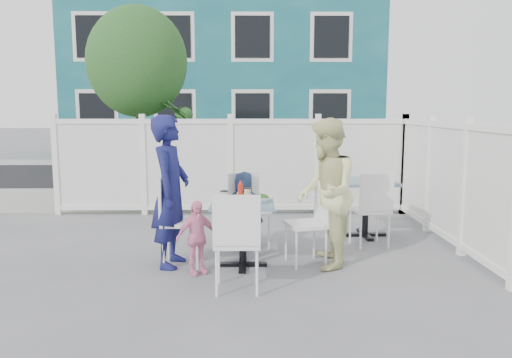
{
  "coord_description": "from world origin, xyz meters",
  "views": [
    {
      "loc": [
        0.43,
        -5.86,
        1.77
      ],
      "look_at": [
        0.5,
        -0.01,
        0.94
      ],
      "focal_mm": 35.0,
      "sensor_mm": 36.0,
      "label": 1
    }
  ],
  "objects_px": {
    "main_table": "(243,217)",
    "chair_left": "(174,214)",
    "chair_back": "(247,205)",
    "woman": "(326,193)",
    "boy": "(244,210)",
    "toddler": "(196,238)",
    "spare_table": "(366,193)",
    "man": "(171,191)",
    "chair_right": "(313,216)",
    "utility_cabinet": "(95,166)",
    "chair_near": "(237,235)"
  },
  "relations": [
    {
      "from": "main_table",
      "to": "chair_left",
      "type": "relative_size",
      "value": 0.72
    },
    {
      "from": "chair_back",
      "to": "woman",
      "type": "height_order",
      "value": "woman"
    },
    {
      "from": "main_table",
      "to": "chair_left",
      "type": "distance_m",
      "value": 0.78
    },
    {
      "from": "chair_left",
      "to": "boy",
      "type": "xyz_separation_m",
      "value": [
        0.78,
        0.72,
        -0.1
      ]
    },
    {
      "from": "toddler",
      "to": "main_table",
      "type": "bearing_deg",
      "value": -4.67
    },
    {
      "from": "spare_table",
      "to": "chair_back",
      "type": "distance_m",
      "value": 1.73
    },
    {
      "from": "spare_table",
      "to": "woman",
      "type": "relative_size",
      "value": 0.47
    },
    {
      "from": "woman",
      "to": "man",
      "type": "bearing_deg",
      "value": -87.91
    },
    {
      "from": "main_table",
      "to": "chair_left",
      "type": "height_order",
      "value": "chair_left"
    },
    {
      "from": "main_table",
      "to": "chair_back",
      "type": "bearing_deg",
      "value": 86.79
    },
    {
      "from": "chair_right",
      "to": "man",
      "type": "height_order",
      "value": "man"
    },
    {
      "from": "chair_back",
      "to": "boy",
      "type": "bearing_deg",
      "value": -32.06
    },
    {
      "from": "main_table",
      "to": "man",
      "type": "xyz_separation_m",
      "value": [
        -0.81,
        0.05,
        0.28
      ]
    },
    {
      "from": "spare_table",
      "to": "woman",
      "type": "bearing_deg",
      "value": -119.85
    },
    {
      "from": "chair_right",
      "to": "chair_back",
      "type": "distance_m",
      "value": 1.02
    },
    {
      "from": "utility_cabinet",
      "to": "chair_right",
      "type": "xyz_separation_m",
      "value": [
        3.81,
        -4.31,
        -0.09
      ]
    },
    {
      "from": "man",
      "to": "toddler",
      "type": "relative_size",
      "value": 2.12
    },
    {
      "from": "spare_table",
      "to": "chair_near",
      "type": "relative_size",
      "value": 0.8
    },
    {
      "from": "chair_right",
      "to": "chair_left",
      "type": "bearing_deg",
      "value": 76.93
    },
    {
      "from": "chair_near",
      "to": "chair_right",
      "type": "bearing_deg",
      "value": 47.39
    },
    {
      "from": "chair_near",
      "to": "boy",
      "type": "relative_size",
      "value": 1.0
    },
    {
      "from": "chair_left",
      "to": "man",
      "type": "bearing_deg",
      "value": -48.47
    },
    {
      "from": "utility_cabinet",
      "to": "chair_left",
      "type": "distance_m",
      "value": 4.88
    },
    {
      "from": "utility_cabinet",
      "to": "woman",
      "type": "distance_m",
      "value": 5.92
    },
    {
      "from": "woman",
      "to": "boy",
      "type": "height_order",
      "value": "woman"
    },
    {
      "from": "utility_cabinet",
      "to": "chair_near",
      "type": "bearing_deg",
      "value": -56.98
    },
    {
      "from": "utility_cabinet",
      "to": "man",
      "type": "distance_m",
      "value": 4.89
    },
    {
      "from": "spare_table",
      "to": "chair_near",
      "type": "distance_m",
      "value": 2.76
    },
    {
      "from": "toddler",
      "to": "boy",
      "type": "bearing_deg",
      "value": 32.59
    },
    {
      "from": "chair_back",
      "to": "man",
      "type": "relative_size",
      "value": 0.56
    },
    {
      "from": "utility_cabinet",
      "to": "boy",
      "type": "xyz_separation_m",
      "value": [
        3.01,
        -3.62,
        -0.15
      ]
    },
    {
      "from": "utility_cabinet",
      "to": "chair_left",
      "type": "height_order",
      "value": "utility_cabinet"
    },
    {
      "from": "chair_near",
      "to": "boy",
      "type": "bearing_deg",
      "value": 88.05
    },
    {
      "from": "utility_cabinet",
      "to": "man",
      "type": "xyz_separation_m",
      "value": [
        2.2,
        -4.36,
        0.21
      ]
    },
    {
      "from": "chair_left",
      "to": "boy",
      "type": "bearing_deg",
      "value": 131.76
    },
    {
      "from": "utility_cabinet",
      "to": "chair_left",
      "type": "relative_size",
      "value": 1.26
    },
    {
      "from": "utility_cabinet",
      "to": "chair_near",
      "type": "xyz_separation_m",
      "value": [
        2.97,
        -5.24,
        -0.07
      ]
    },
    {
      "from": "chair_near",
      "to": "woman",
      "type": "height_order",
      "value": "woman"
    },
    {
      "from": "chair_near",
      "to": "man",
      "type": "height_order",
      "value": "man"
    },
    {
      "from": "utility_cabinet",
      "to": "chair_near",
      "type": "distance_m",
      "value": 6.02
    },
    {
      "from": "chair_back",
      "to": "chair_left",
      "type": "bearing_deg",
      "value": 16.73
    },
    {
      "from": "main_table",
      "to": "woman",
      "type": "distance_m",
      "value": 0.96
    },
    {
      "from": "toddler",
      "to": "chair_near",
      "type": "bearing_deg",
      "value": -84.08
    },
    {
      "from": "utility_cabinet",
      "to": "main_table",
      "type": "height_order",
      "value": "utility_cabinet"
    },
    {
      "from": "main_table",
      "to": "spare_table",
      "type": "xyz_separation_m",
      "value": [
        1.69,
        1.32,
        0.04
      ]
    },
    {
      "from": "chair_left",
      "to": "man",
      "type": "distance_m",
      "value": 0.26
    },
    {
      "from": "chair_left",
      "to": "chair_right",
      "type": "height_order",
      "value": "chair_left"
    },
    {
      "from": "chair_right",
      "to": "boy",
      "type": "distance_m",
      "value": 1.06
    },
    {
      "from": "chair_left",
      "to": "chair_right",
      "type": "xyz_separation_m",
      "value": [
        1.57,
        0.02,
        -0.04
      ]
    },
    {
      "from": "utility_cabinet",
      "to": "main_table",
      "type": "relative_size",
      "value": 1.74
    }
  ]
}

